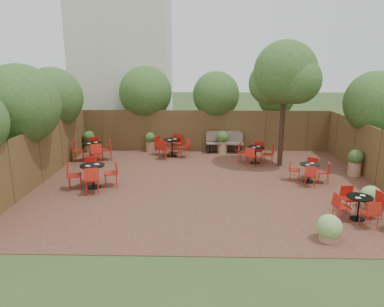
{
  "coord_description": "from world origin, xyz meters",
  "views": [
    {
      "loc": [
        -0.23,
        -12.24,
        4.27
      ],
      "look_at": [
        -0.56,
        0.5,
        1.0
      ],
      "focal_mm": 33.52,
      "sensor_mm": 36.0,
      "label": 1
    }
  ],
  "objects": [
    {
      "name": "courtyard_paving",
      "position": [
        0.0,
        0.0,
        0.01
      ],
      "size": [
        12.0,
        10.0,
        0.02
      ],
      "primitive_type": "cube",
      "color": "#3E2019",
      "rests_on": "ground"
    },
    {
      "name": "park_bench_right",
      "position": [
        0.84,
        4.63,
        0.54
      ],
      "size": [
        1.69,
        0.71,
        1.02
      ],
      "rotation": [
        0.0,
        0.0,
        0.11
      ],
      "color": "brown",
      "rests_on": "courtyard_paving"
    },
    {
      "name": "fence_left",
      "position": [
        -6.0,
        0.0,
        1.0
      ],
      "size": [
        0.08,
        10.0,
        2.0
      ],
      "primitive_type": "cube",
      "color": "#4C331C",
      "rests_on": "ground"
    },
    {
      "name": "low_shrubs",
      "position": [
        4.32,
        -3.34,
        0.35
      ],
      "size": [
        2.67,
        2.73,
        0.74
      ],
      "color": "#996D4C",
      "rests_on": "courtyard_paving"
    },
    {
      "name": "bistro_tables",
      "position": [
        -0.87,
        1.29,
        0.46
      ],
      "size": [
        10.68,
        8.27,
        0.94
      ],
      "color": "black",
      "rests_on": "courtyard_paving"
    },
    {
      "name": "fence_right",
      "position": [
        6.0,
        0.0,
        1.0
      ],
      "size": [
        0.08,
        10.0,
        2.0
      ],
      "primitive_type": "cube",
      "color": "#4C331C",
      "rests_on": "ground"
    },
    {
      "name": "courtyard_tree",
      "position": [
        3.09,
        2.37,
        3.7
      ],
      "size": [
        2.71,
        2.61,
        5.11
      ],
      "rotation": [
        0.0,
        0.0,
        -0.42
      ],
      "color": "black",
      "rests_on": "courtyard_paving"
    },
    {
      "name": "neighbour_building",
      "position": [
        -4.5,
        8.0,
        4.0
      ],
      "size": [
        5.0,
        4.0,
        8.0
      ],
      "primitive_type": "cube",
      "color": "beige",
      "rests_on": "ground"
    },
    {
      "name": "fence_back",
      "position": [
        0.0,
        5.0,
        1.0
      ],
      "size": [
        12.0,
        0.08,
        2.0
      ],
      "primitive_type": "cube",
      "color": "#4C331C",
      "rests_on": "ground"
    },
    {
      "name": "planters",
      "position": [
        -0.25,
        3.63,
        0.57
      ],
      "size": [
        11.86,
        4.21,
        1.05
      ],
      "color": "#996D4C",
      "rests_on": "courtyard_paving"
    },
    {
      "name": "ground",
      "position": [
        0.0,
        0.0,
        0.0
      ],
      "size": [
        80.0,
        80.0,
        0.0
      ],
      "primitive_type": "plane",
      "color": "#354F23",
      "rests_on": "ground"
    },
    {
      "name": "overhang_foliage",
      "position": [
        -2.49,
        2.68,
        2.75
      ],
      "size": [
        15.71,
        10.53,
        2.79
      ],
      "color": "#2D531B",
      "rests_on": "ground"
    },
    {
      "name": "park_bench_left",
      "position": [
        1.01,
        4.63,
        0.51
      ],
      "size": [
        1.58,
        0.64,
        0.96
      ],
      "rotation": [
        0.0,
        0.0,
        -0.1
      ],
      "color": "brown",
      "rests_on": "courtyard_paving"
    }
  ]
}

